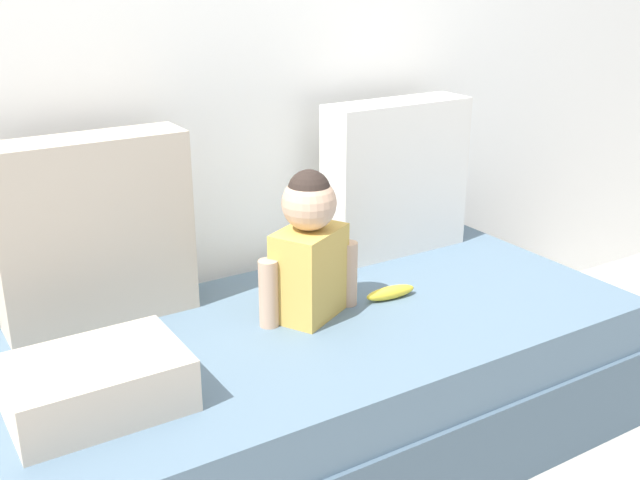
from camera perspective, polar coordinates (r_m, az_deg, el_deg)
ground_plane at (r=2.44m, az=0.06°, el=-15.32°), size 12.00×12.00×0.00m
back_wall at (r=2.50m, az=-7.33°, el=16.32°), size 5.12×0.10×2.51m
couch at (r=2.32m, az=0.06°, el=-10.98°), size 1.92×0.90×0.44m
throw_pillow_left at (r=2.22m, az=-16.56°, el=0.61°), size 0.54×0.16×0.54m
throw_pillow_right at (r=2.68m, az=5.68°, el=4.67°), size 0.53×0.16×0.54m
toddler at (r=2.17m, az=-0.81°, el=-0.52°), size 0.33×0.23×0.44m
banana at (r=2.36m, az=5.30°, el=-3.95°), size 0.17×0.06×0.04m
folded_blanket at (r=1.86m, az=-16.39°, el=-10.27°), size 0.40×0.28×0.13m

